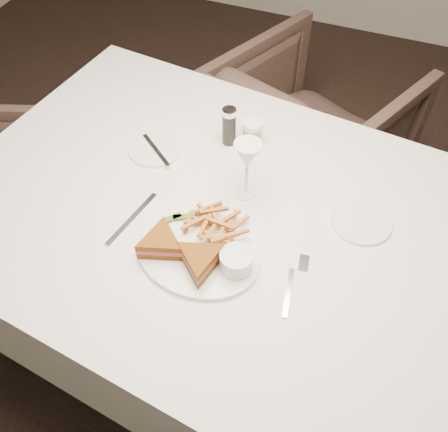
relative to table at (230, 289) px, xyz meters
name	(u,v)px	position (x,y,z in m)	size (l,w,h in m)	color
ground	(239,365)	(0.07, -0.08, -0.38)	(5.00, 5.00, 0.00)	black
table	(230,289)	(0.00, 0.00, 0.00)	(1.55, 1.04, 0.75)	white
chair_far	(310,126)	(0.03, 0.90, -0.01)	(0.70, 0.66, 0.72)	#48332C
table_setting	(214,218)	(-0.02, -0.06, 0.41)	(0.79, 0.65, 0.18)	white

